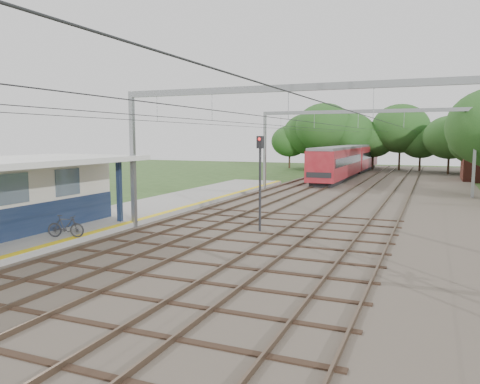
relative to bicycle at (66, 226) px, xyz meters
The scene contains 9 objects.
ballast_bed 21.51m from the bicycle, 63.47° to the left, with size 18.00×90.00×0.10m, color #473D33.
platform 3.81m from the bicycle, 120.45° to the left, with size 5.00×52.00×0.35m, color gray.
yellow_stripe 3.29m from the bicycle, 83.82° to the left, with size 0.45×52.00×0.01m, color yellow.
rail_tracks 20.51m from the bicycle, 69.74° to the left, with size 11.80×88.00×0.15m.
catenary_system 17.70m from the bicycle, 58.23° to the left, with size 17.22×88.00×7.00m.
tree_band 47.48m from the bicycle, 78.49° to the left, with size 31.72×30.88×8.82m.
bicycle is the anchor object (origin of this frame).
train 43.77m from the bicycle, 83.31° to the left, with size 2.76×34.33×3.63m.
signal_post 9.29m from the bicycle, 39.53° to the left, with size 0.38×0.33×4.78m.
Camera 1 is at (9.20, -4.89, 4.71)m, focal length 35.00 mm.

